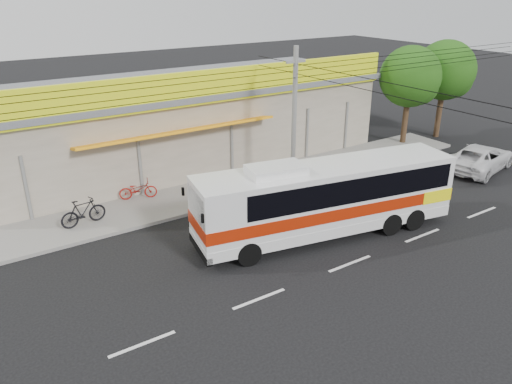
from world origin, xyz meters
TOP-DOWN VIEW (x-y plane):
  - ground at (0.00, 0.00)m, footprint 120.00×120.00m
  - sidewalk at (0.00, 6.00)m, footprint 30.00×3.20m
  - lane_markings at (0.00, -2.50)m, footprint 50.00×0.12m
  - storefront_building at (-0.01, 11.54)m, footprint 22.60×9.20m
  - coach_bus at (0.89, -0.25)m, footprint 10.94×4.22m
  - motorbike_red at (-4.36, 7.14)m, footprint 1.84×1.13m
  - motorbike_dark at (-7.26, 5.78)m, footprint 1.97×0.75m
  - white_car at (12.77, 0.96)m, footprint 5.42×3.36m
  - utility_pole at (2.43, 4.20)m, footprint 34.00×14.00m
  - tree_near at (16.27, 6.35)m, footprint 3.78×3.78m
  - tree_far at (13.08, 6.41)m, footprint 3.68×3.68m

SIDE VIEW (x-z plane):
  - ground at x=0.00m, z-range 0.00..0.00m
  - lane_markings at x=0.00m, z-range -0.01..0.01m
  - sidewalk at x=0.00m, z-range 0.00..0.15m
  - motorbike_red at x=-4.36m, z-range 0.15..1.06m
  - white_car at x=12.77m, z-range 0.00..1.40m
  - motorbike_dark at x=-7.26m, z-range 0.15..1.30m
  - coach_bus at x=0.89m, z-range 0.12..3.41m
  - storefront_building at x=-0.01m, z-range -0.55..5.15m
  - tree_far at x=13.08m, z-range 1.08..7.18m
  - tree_near at x=16.27m, z-range 1.11..7.37m
  - utility_pole at x=2.43m, z-range 2.26..9.20m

